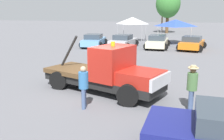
# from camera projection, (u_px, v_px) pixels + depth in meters

# --- Properties ---
(ground_plane) EXTENTS (160.00, 160.00, 0.00)m
(ground_plane) POSITION_uv_depth(u_px,v_px,m) (102.00, 91.00, 11.70)
(ground_plane) COLOR slate
(tow_truck) EXTENTS (6.17, 3.62, 2.51)m
(tow_truck) POSITION_uv_depth(u_px,v_px,m) (108.00, 73.00, 11.29)
(tow_truck) COLOR black
(tow_truck) RESTS_ON ground
(person_near_truck) EXTENTS (0.39, 0.39, 1.75)m
(person_near_truck) POSITION_uv_depth(u_px,v_px,m) (192.00, 84.00, 9.14)
(person_near_truck) COLOR #475B84
(person_near_truck) RESTS_ON ground
(person_at_hood) EXTENTS (0.37, 0.37, 1.66)m
(person_at_hood) POSITION_uv_depth(u_px,v_px,m) (84.00, 84.00, 9.41)
(person_at_hood) COLOR #475B84
(person_at_hood) RESTS_ON ground
(parked_car_skyblue) EXTENTS (2.93, 4.94, 1.34)m
(parked_car_skyblue) POSITION_uv_depth(u_px,v_px,m) (94.00, 40.00, 26.41)
(parked_car_skyblue) COLOR #669ED1
(parked_car_skyblue) RESTS_ON ground
(parked_car_silver) EXTENTS (2.67, 4.42, 1.34)m
(parked_car_silver) POSITION_uv_depth(u_px,v_px,m) (123.00, 41.00, 25.74)
(parked_car_silver) COLOR #B7B7BC
(parked_car_silver) RESTS_ON ground
(parked_car_cream) EXTENTS (2.40, 4.90, 1.34)m
(parked_car_cream) POSITION_uv_depth(u_px,v_px,m) (158.00, 42.00, 25.37)
(parked_car_cream) COLOR beige
(parked_car_cream) RESTS_ON ground
(parked_car_orange) EXTENTS (2.89, 4.50, 1.34)m
(parked_car_orange) POSITION_uv_depth(u_px,v_px,m) (192.00, 43.00, 24.19)
(parked_car_orange) COLOR orange
(parked_car_orange) RESTS_ON ground
(canopy_tent_white) EXTENTS (3.04, 3.04, 2.97)m
(canopy_tent_white) POSITION_uv_depth(u_px,v_px,m) (132.00, 21.00, 30.80)
(canopy_tent_white) COLOR #9E9EA3
(canopy_tent_white) RESTS_ON ground
(canopy_tent_blue) EXTENTS (3.58, 3.58, 2.76)m
(canopy_tent_blue) POSITION_uv_depth(u_px,v_px,m) (176.00, 23.00, 28.47)
(canopy_tent_blue) COLOR #9E9EA3
(canopy_tent_blue) RESTS_ON ground
(tree_left) EXTENTS (4.08, 4.08, 7.28)m
(tree_left) POSITION_uv_depth(u_px,v_px,m) (168.00, 4.00, 41.82)
(tree_left) COLOR brown
(tree_left) RESTS_ON ground
(traffic_cone) EXTENTS (0.40, 0.40, 0.55)m
(traffic_cone) POSITION_uv_depth(u_px,v_px,m) (120.00, 73.00, 14.19)
(traffic_cone) COLOR black
(traffic_cone) RESTS_ON ground
(utility_pole) EXTENTS (2.20, 0.24, 8.97)m
(utility_pole) POSITION_uv_depth(u_px,v_px,m) (163.00, 5.00, 43.85)
(utility_pole) COLOR brown
(utility_pole) RESTS_ON ground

